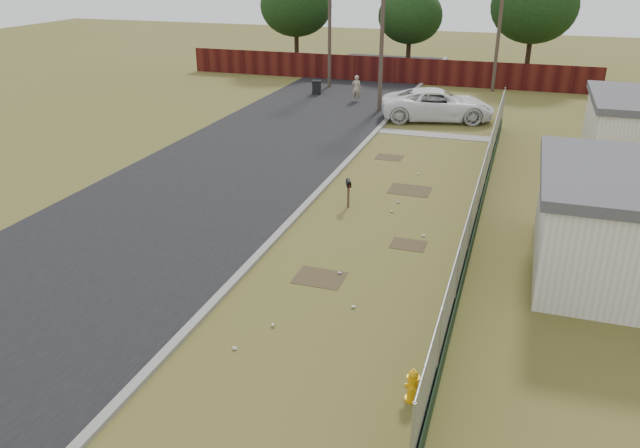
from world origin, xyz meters
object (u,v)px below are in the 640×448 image
(fire_hydrant, at_px, (413,386))
(trash_bin, at_px, (317,87))
(pedestrian, at_px, (356,88))
(pickup_truck, at_px, (438,105))
(mailbox, at_px, (349,186))

(fire_hydrant, height_order, trash_bin, trash_bin)
(trash_bin, bearing_deg, pedestrian, -22.55)
(pickup_truck, xyz_separation_m, pedestrian, (-5.59, 3.32, -0.05))
(mailbox, bearing_deg, pedestrian, 104.26)
(pickup_truck, height_order, trash_bin, pickup_truck)
(pickup_truck, bearing_deg, pedestrian, 45.09)
(mailbox, xyz_separation_m, trash_bin, (-7.55, 18.88, -0.37))
(pickup_truck, relative_size, pedestrian, 3.82)
(pedestrian, xyz_separation_m, trash_bin, (-3.07, 1.27, -0.35))
(fire_hydrant, height_order, mailbox, mailbox)
(mailbox, xyz_separation_m, pedestrian, (-4.48, 17.61, -0.02))
(fire_hydrant, xyz_separation_m, pedestrian, (-8.70, 27.62, 0.45))
(pedestrian, bearing_deg, pickup_truck, 145.83)
(fire_hydrant, bearing_deg, pickup_truck, 97.28)
(mailbox, relative_size, pedestrian, 0.65)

